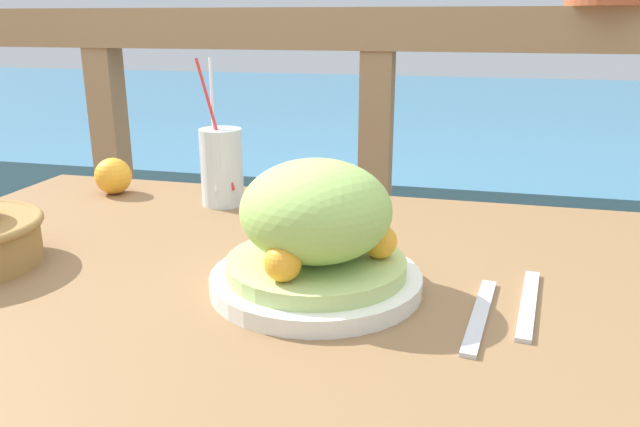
% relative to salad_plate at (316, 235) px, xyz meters
% --- Properties ---
extents(patio_table, '(1.18, 0.78, 0.73)m').
position_rel_salad_plate_xyz_m(patio_table, '(-0.05, 0.03, -0.16)').
color(patio_table, olive).
rests_on(patio_table, ground_plane).
extents(railing_fence, '(2.80, 0.08, 1.05)m').
position_rel_salad_plate_xyz_m(railing_fence, '(-0.05, 0.75, -0.07)').
color(railing_fence, '#937551').
rests_on(railing_fence, ground_plane).
extents(sea_backdrop, '(12.00, 4.00, 0.53)m').
position_rel_salad_plate_xyz_m(sea_backdrop, '(-0.05, 3.25, -0.53)').
color(sea_backdrop, teal).
rests_on(sea_backdrop, ground_plane).
extents(salad_plate, '(0.25, 0.25, 0.15)m').
position_rel_salad_plate_xyz_m(salad_plate, '(0.00, 0.00, 0.00)').
color(salad_plate, white).
rests_on(salad_plate, patio_table).
extents(drink_glass, '(0.08, 0.08, 0.24)m').
position_rel_salad_plate_xyz_m(drink_glass, '(-0.24, 0.30, -0.00)').
color(drink_glass, silver).
rests_on(drink_glass, patio_table).
extents(fork, '(0.04, 0.18, 0.00)m').
position_rel_salad_plate_xyz_m(fork, '(0.19, -0.03, -0.06)').
color(fork, silver).
rests_on(fork, patio_table).
extents(knife, '(0.04, 0.18, 0.00)m').
position_rel_salad_plate_xyz_m(knife, '(0.24, 0.01, -0.06)').
color(knife, silver).
rests_on(knife, patio_table).
extents(orange_near_basket, '(0.06, 0.06, 0.06)m').
position_rel_salad_plate_xyz_m(orange_near_basket, '(-0.46, 0.31, -0.03)').
color(orange_near_basket, '#F9A328').
rests_on(orange_near_basket, patio_table).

